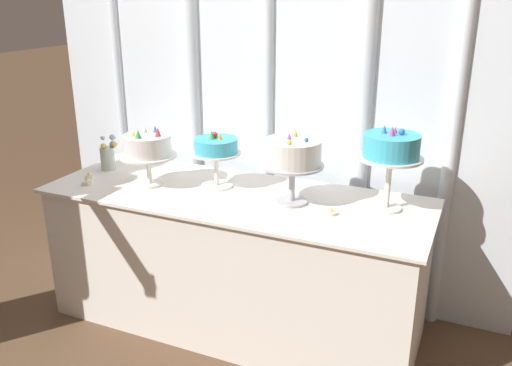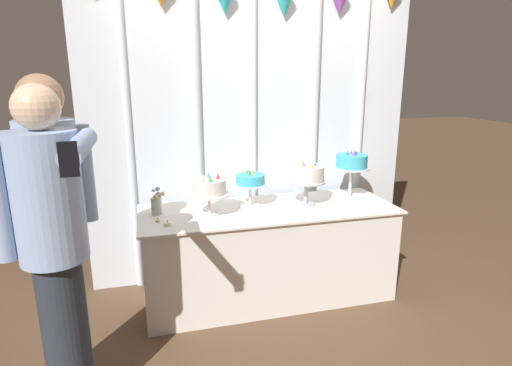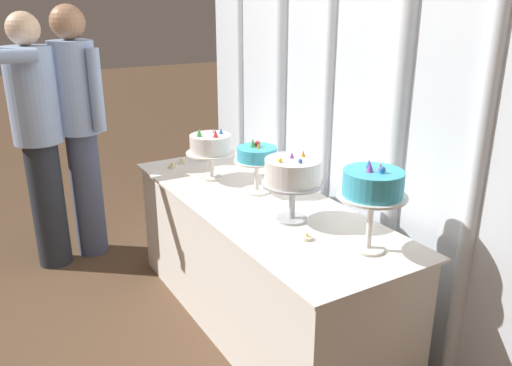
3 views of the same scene
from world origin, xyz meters
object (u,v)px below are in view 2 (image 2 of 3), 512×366
(cake_display_midright, at_px, (306,175))
(tealight_far_left, at_px, (158,221))
(tealight_near_left, at_px, (168,224))
(guest_man_dark_suit, at_px, (56,221))
(flower_vase, at_px, (157,203))
(tealight_near_right, at_px, (335,204))
(cake_display_midleft, at_px, (250,182))
(cake_table, at_px, (269,253))
(cake_display_rightmost, at_px, (352,163))
(cake_display_leftmost, at_px, (209,188))
(guest_man_pink_jacket, at_px, (54,245))

(cake_display_midright, height_order, tealight_far_left, cake_display_midright)
(tealight_near_left, bearing_deg, guest_man_dark_suit, -144.58)
(flower_vase, relative_size, tealight_near_right, 3.94)
(cake_display_midleft, bearing_deg, cake_table, -26.65)
(cake_display_midleft, distance_m, cake_display_rightmost, 0.87)
(flower_vase, xyz_separation_m, guest_man_dark_suit, (-0.54, -0.68, 0.16))
(cake_display_leftmost, relative_size, guest_man_pink_jacket, 0.19)
(tealight_near_right, relative_size, guest_man_dark_suit, 0.03)
(cake_table, relative_size, guest_man_pink_jacket, 1.15)
(cake_display_leftmost, bearing_deg, cake_table, 6.64)
(cake_display_leftmost, relative_size, cake_display_midright, 0.92)
(tealight_near_right, bearing_deg, cake_display_leftmost, 179.82)
(cake_display_midleft, height_order, tealight_near_left, cake_display_midleft)
(cake_display_leftmost, relative_size, tealight_far_left, 8.73)
(cake_table, xyz_separation_m, guest_man_dark_suit, (-1.37, -0.61, 0.61))
(cake_display_midleft, distance_m, flower_vase, 0.71)
(cake_display_leftmost, bearing_deg, cake_display_midright, 4.72)
(tealight_near_left, xyz_separation_m, guest_man_pink_jacket, (-0.56, -0.71, 0.20))
(cake_display_midright, relative_size, tealight_near_right, 6.86)
(cake_display_rightmost, distance_m, tealight_far_left, 1.60)
(cake_display_leftmost, distance_m, tealight_near_left, 0.38)
(cake_display_rightmost, bearing_deg, cake_display_midleft, -177.01)
(tealight_near_right, bearing_deg, guest_man_pink_jacket, -155.74)
(cake_display_rightmost, height_order, tealight_far_left, cake_display_rightmost)
(cake_display_midright, xyz_separation_m, cake_display_rightmost, (0.43, 0.10, 0.05))
(tealight_far_left, xyz_separation_m, guest_man_dark_suit, (-0.53, -0.51, 0.23))
(cake_display_leftmost, relative_size, flower_vase, 1.60)
(cake_display_midright, xyz_separation_m, guest_man_dark_suit, (-1.67, -0.61, -0.00))
(cake_table, height_order, tealight_near_right, tealight_near_right)
(tealight_far_left, relative_size, guest_man_dark_suit, 0.02)
(guest_man_pink_jacket, bearing_deg, tealight_near_right, 24.26)
(cake_display_midright, bearing_deg, guest_man_dark_suit, -159.77)
(cake_display_leftmost, relative_size, guest_man_dark_suit, 0.18)
(cake_table, distance_m, guest_man_dark_suit, 1.61)
(cake_display_midleft, xyz_separation_m, tealight_near_right, (0.65, -0.12, -0.19))
(cake_table, bearing_deg, flower_vase, 174.57)
(tealight_near_left, bearing_deg, cake_display_leftmost, 22.60)
(tealight_near_left, xyz_separation_m, guest_man_dark_suit, (-0.60, -0.42, 0.23))
(guest_man_pink_jacket, bearing_deg, tealight_near_left, 51.78)
(cake_table, height_order, cake_display_midleft, cake_display_midleft)
(tealight_near_left, bearing_deg, flower_vase, 102.60)
(tealight_near_right, height_order, guest_man_dark_suit, guest_man_dark_suit)
(cake_table, relative_size, cake_display_leftmost, 6.16)
(cake_display_rightmost, bearing_deg, cake_display_leftmost, -172.15)
(cake_display_leftmost, bearing_deg, flower_vase, 160.01)
(cake_display_midleft, bearing_deg, cake_display_rightmost, 2.99)
(cake_display_leftmost, relative_size, cake_display_midleft, 1.04)
(cake_display_leftmost, xyz_separation_m, flower_vase, (-0.37, 0.13, -0.12))
(cake_display_leftmost, relative_size, cake_display_rightmost, 0.79)
(cake_display_midright, height_order, tealight_near_left, cake_display_midright)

